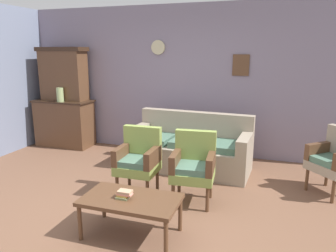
{
  "coord_description": "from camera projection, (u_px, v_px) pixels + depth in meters",
  "views": [
    {
      "loc": [
        1.42,
        -3.02,
        1.88
      ],
      "look_at": [
        0.07,
        1.11,
        0.85
      ],
      "focal_mm": 33.77,
      "sensor_mm": 36.0,
      "label": 1
    }
  ],
  "objects": [
    {
      "name": "wall_back_with_decor",
      "position": [
        190.0,
        81.0,
        5.77
      ],
      "size": [
        6.4,
        0.09,
        2.7
      ],
      "color": "gray",
      "rests_on": "ground"
    },
    {
      "name": "coffee_table",
      "position": [
        131.0,
        202.0,
        3.24
      ],
      "size": [
        1.0,
        0.56,
        0.42
      ],
      "color": "brown",
      "rests_on": "ground"
    },
    {
      "name": "ground_plane",
      "position": [
        132.0,
        218.0,
        3.65
      ],
      "size": [
        7.68,
        7.68,
        0.0
      ],
      "primitive_type": "plane",
      "color": "brown"
    },
    {
      "name": "vase_on_cabinet",
      "position": [
        60.0,
        95.0,
        6.06
      ],
      "size": [
        0.13,
        0.13,
        0.27
      ],
      "primitive_type": "cylinder",
      "color": "#9BB172",
      "rests_on": "side_cabinet"
    },
    {
      "name": "wingback_chair_by_fireplace",
      "position": [
        335.0,
        158.0,
        4.18
      ],
      "size": [
        0.71,
        0.71,
        0.9
      ],
      "color": "gray",
      "rests_on": "ground"
    },
    {
      "name": "armchair_near_couch_end",
      "position": [
        194.0,
        164.0,
        3.96
      ],
      "size": [
        0.56,
        0.53,
        0.9
      ],
      "color": "#849947",
      "rests_on": "ground"
    },
    {
      "name": "floral_couch",
      "position": [
        190.0,
        149.0,
        5.14
      ],
      "size": [
        1.97,
        0.93,
        0.9
      ],
      "color": "gray",
      "rests_on": "ground"
    },
    {
      "name": "cabinet_upper_hutch",
      "position": [
        64.0,
        74.0,
        6.23
      ],
      "size": [
        0.99,
        0.38,
        1.03
      ],
      "color": "brown",
      "rests_on": "side_cabinet"
    },
    {
      "name": "side_cabinet",
      "position": [
        65.0,
        123.0,
        6.38
      ],
      "size": [
        1.16,
        0.55,
        0.93
      ],
      "color": "brown",
      "rests_on": "ground"
    },
    {
      "name": "book_stack_on_table",
      "position": [
        124.0,
        194.0,
        3.21
      ],
      "size": [
        0.16,
        0.12,
        0.08
      ],
      "color": "#778253",
      "rests_on": "coffee_table"
    },
    {
      "name": "armchair_near_cabinet",
      "position": [
        139.0,
        158.0,
        4.19
      ],
      "size": [
        0.53,
        0.5,
        0.9
      ],
      "color": "#849947",
      "rests_on": "ground"
    }
  ]
}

